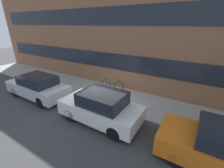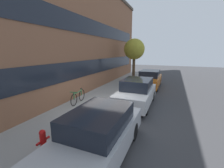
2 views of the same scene
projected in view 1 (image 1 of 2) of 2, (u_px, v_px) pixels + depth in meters
The scene contains 7 objects.
ground_plane at pixel (97, 105), 8.60m from camera, with size 56.00×56.00×0.00m, color #38383A.
sidewalk_strip at pixel (111, 95), 9.71m from camera, with size 28.00×2.86×0.10m.
rowhouse_facade at pixel (126, 23), 9.55m from camera, with size 28.00×1.02×8.75m.
parked_car_silver at pixel (38, 86), 9.36m from camera, with size 4.25×1.70×1.44m.
parked_car_white at pixel (101, 107), 7.00m from camera, with size 3.90×1.76×1.53m.
fire_hydrant at pixel (53, 81), 10.95m from camera, with size 0.47×0.26×0.73m.
bicycle at pixel (112, 85), 10.22m from camera, with size 1.66×0.44×0.80m.
Camera 1 is at (4.64, -5.95, 4.39)m, focal length 24.00 mm.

